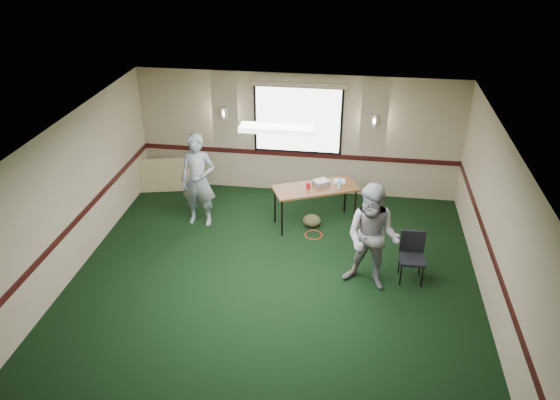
# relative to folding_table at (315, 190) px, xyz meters

# --- Properties ---
(ground) EXTENTS (8.00, 8.00, 0.00)m
(ground) POSITION_rel_folding_table_xyz_m (-0.52, -2.60, -0.77)
(ground) COLOR black
(ground) RESTS_ON ground
(room_shell) EXTENTS (8.00, 8.02, 8.00)m
(room_shell) POSITION_rel_folding_table_xyz_m (-0.52, -0.47, 0.81)
(room_shell) COLOR tan
(room_shell) RESTS_ON ground
(folding_table) EXTENTS (1.78, 1.27, 0.83)m
(folding_table) POSITION_rel_folding_table_xyz_m (0.00, 0.00, 0.00)
(folding_table) COLOR #593619
(folding_table) RESTS_ON ground
(projector) EXTENTS (0.37, 0.36, 0.09)m
(projector) POSITION_rel_folding_table_xyz_m (0.10, 0.13, 0.11)
(projector) COLOR gray
(projector) RESTS_ON folding_table
(game_console) EXTENTS (0.23, 0.19, 0.05)m
(game_console) POSITION_rel_folding_table_xyz_m (0.46, 0.27, 0.09)
(game_console) COLOR silver
(game_console) RESTS_ON folding_table
(red_cup) EXTENTS (0.08, 0.08, 0.12)m
(red_cup) POSITION_rel_folding_table_xyz_m (-0.14, -0.06, 0.12)
(red_cup) COLOR #B70C15
(red_cup) RESTS_ON folding_table
(water_bottle) EXTENTS (0.06, 0.06, 0.19)m
(water_bottle) POSITION_rel_folding_table_xyz_m (0.46, 0.03, 0.16)
(water_bottle) COLOR #97DCF8
(water_bottle) RESTS_ON folding_table
(duffel_bag) EXTENTS (0.38, 0.30, 0.26)m
(duffel_bag) POSITION_rel_folding_table_xyz_m (-0.04, -0.13, -0.64)
(duffel_bag) COLOR #4E472C
(duffel_bag) RESTS_ON ground
(cable_coil) EXTENTS (0.40, 0.40, 0.02)m
(cable_coil) POSITION_rel_folding_table_xyz_m (0.03, -0.46, -0.76)
(cable_coil) COLOR red
(cable_coil) RESTS_ON ground
(folded_table) EXTENTS (1.49, 0.55, 0.76)m
(folded_table) POSITION_rel_folding_table_xyz_m (-3.41, 1.00, -0.39)
(folded_table) COLOR tan
(folded_table) RESTS_ON ground
(conference_chair) EXTENTS (0.43, 0.45, 0.87)m
(conference_chair) POSITION_rel_folding_table_xyz_m (1.81, -1.57, -0.26)
(conference_chair) COLOR black
(conference_chair) RESTS_ON ground
(person_left) EXTENTS (0.72, 0.49, 1.92)m
(person_left) POSITION_rel_folding_table_xyz_m (-2.30, -0.28, 0.19)
(person_left) COLOR #3F5C8C
(person_left) RESTS_ON ground
(person_right) EXTENTS (1.09, 0.96, 1.90)m
(person_right) POSITION_rel_folding_table_xyz_m (1.10, -1.91, 0.18)
(person_right) COLOR #7C9CC1
(person_right) RESTS_ON ground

